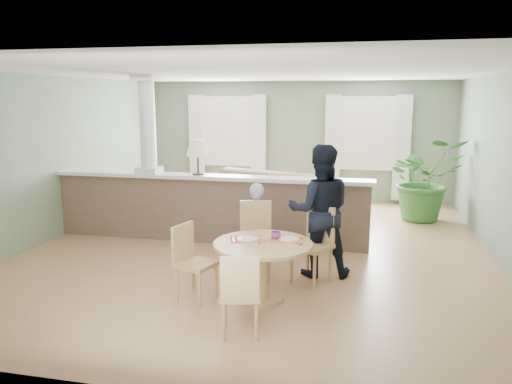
% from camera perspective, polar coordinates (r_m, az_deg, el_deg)
% --- Properties ---
extents(ground, '(8.00, 8.00, 0.00)m').
position_cam_1_polar(ground, '(7.92, 0.32, -6.45)').
color(ground, tan).
rests_on(ground, ground).
extents(room_shell, '(7.02, 8.02, 2.71)m').
position_cam_1_polar(room_shell, '(8.20, 1.07, 7.06)').
color(room_shell, gray).
rests_on(room_shell, ground).
extents(pony_wall, '(5.32, 0.38, 2.70)m').
position_cam_1_polar(pony_wall, '(8.18, -6.13, -0.82)').
color(pony_wall, brown).
rests_on(pony_wall, ground).
extents(sofa, '(3.24, 2.08, 0.88)m').
position_cam_1_polar(sofa, '(9.73, 0.58, -0.49)').
color(sofa, '#8E724D').
rests_on(sofa, ground).
extents(houseplant, '(1.78, 1.67, 1.59)m').
position_cam_1_polar(houseplant, '(10.09, 18.66, 1.40)').
color(houseplant, '#2F6B2B').
rests_on(houseplant, ground).
extents(dining_table, '(1.15, 1.15, 0.79)m').
position_cam_1_polar(dining_table, '(5.83, 0.86, -7.12)').
color(dining_table, tan).
rests_on(dining_table, ground).
extents(chair_far_boy, '(0.52, 0.52, 0.98)m').
position_cam_1_polar(chair_far_boy, '(6.67, -0.07, -4.91)').
color(chair_far_boy, tan).
rests_on(chair_far_boy, ground).
extents(chair_far_man, '(0.60, 0.60, 0.98)m').
position_cam_1_polar(chair_far_man, '(6.47, 6.76, -5.52)').
color(chair_far_man, tan).
rests_on(chair_far_man, ground).
extents(chair_near, '(0.47, 0.47, 0.87)m').
position_cam_1_polar(chair_near, '(4.98, -1.84, -11.28)').
color(chair_near, tan).
rests_on(chair_near, ground).
extents(chair_side, '(0.50, 0.50, 0.89)m').
position_cam_1_polar(chair_side, '(5.93, -7.46, -7.53)').
color(chair_side, tan).
rests_on(chair_side, ground).
extents(child_person, '(0.45, 0.30, 1.20)m').
position_cam_1_polar(child_person, '(6.90, 0.06, -3.85)').
color(child_person, '#ABABB0').
rests_on(child_person, ground).
extents(man_person, '(0.95, 0.80, 1.75)m').
position_cam_1_polar(man_person, '(6.62, 7.31, -2.14)').
color(man_person, black).
rests_on(man_person, ground).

